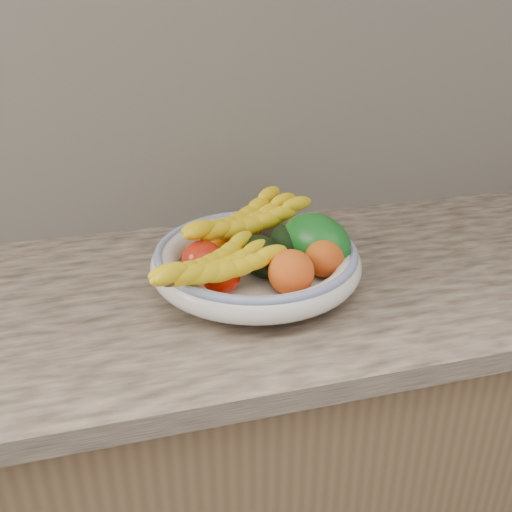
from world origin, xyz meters
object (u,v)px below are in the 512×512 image
object	(u,v)px
fruit_bowl	(256,262)
banana_bunch_back	(244,225)
green_mango	(316,242)
banana_bunch_front	(215,270)

from	to	relation	value
fruit_bowl	banana_bunch_back	distance (m)	0.09
green_mango	banana_bunch_back	distance (m)	0.15
green_mango	banana_bunch_front	bearing A→B (deg)	171.47
banana_bunch_back	banana_bunch_front	distance (m)	0.18
green_mango	banana_bunch_front	size ratio (longest dim) A/B	0.55
banana_bunch_back	banana_bunch_front	world-z (taller)	banana_bunch_back
green_mango	banana_bunch_front	xyz separation A→B (m)	(-0.21, -0.07, 0.01)
fruit_bowl	banana_bunch_front	distance (m)	0.12
banana_bunch_front	fruit_bowl	bearing A→B (deg)	10.04
fruit_bowl	green_mango	world-z (taller)	green_mango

